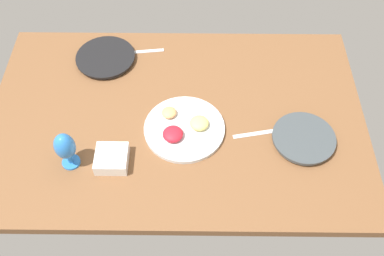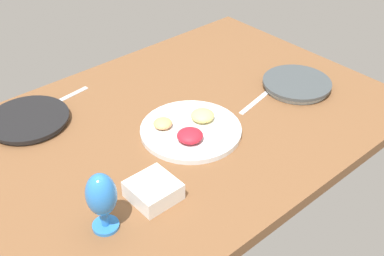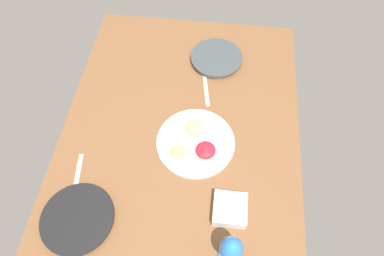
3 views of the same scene
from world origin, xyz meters
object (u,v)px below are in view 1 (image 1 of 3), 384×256
(hurricane_glass_blue, at_px, (65,148))
(fruit_platter, at_px, (184,128))
(dinner_plate_left, at_px, (106,58))
(dinner_plate_right, at_px, (304,139))
(square_bowl_white, at_px, (112,158))

(hurricane_glass_blue, bearing_deg, fruit_platter, 20.48)
(dinner_plate_left, relative_size, fruit_platter, 0.82)
(dinner_plate_left, distance_m, fruit_platter, 0.55)
(dinner_plate_left, relative_size, dinner_plate_right, 1.07)
(fruit_platter, bearing_deg, dinner_plate_right, -5.97)
(fruit_platter, xyz_separation_m, hurricane_glass_blue, (-0.44, -0.16, 0.09))
(fruit_platter, relative_size, square_bowl_white, 2.66)
(fruit_platter, bearing_deg, dinner_plate_left, 132.81)
(hurricane_glass_blue, bearing_deg, dinner_plate_left, 83.59)
(dinner_plate_left, distance_m, hurricane_glass_blue, 0.58)
(square_bowl_white, bearing_deg, hurricane_glass_blue, -178.35)
(dinner_plate_left, xyz_separation_m, hurricane_glass_blue, (-0.06, -0.57, 0.10))
(dinner_plate_right, height_order, hurricane_glass_blue, hurricane_glass_blue)
(hurricane_glass_blue, distance_m, square_bowl_white, 0.18)
(square_bowl_white, bearing_deg, fruit_platter, 29.89)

